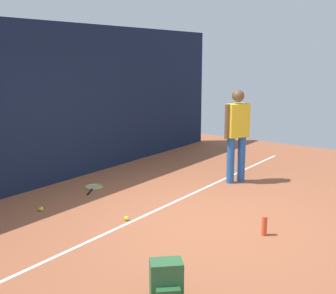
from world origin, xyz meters
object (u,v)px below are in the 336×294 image
object	(u,v)px
tennis_player	(237,130)
water_bottle	(264,226)
backpack	(167,285)
tennis_ball_near_player	(127,218)
tennis_racket	(94,187)
tennis_ball_by_fence	(41,209)

from	to	relation	value
tennis_player	water_bottle	distance (m)	2.57
backpack	tennis_ball_near_player	bearing A→B (deg)	97.50
backpack	water_bottle	world-z (taller)	backpack
tennis_racket	tennis_ball_near_player	xyz separation A→B (m)	(-0.82, -1.50, 0.02)
tennis_player	tennis_ball_near_player	bearing A→B (deg)	19.64
backpack	tennis_ball_by_fence	distance (m)	3.15
backpack	tennis_racket	bearing A→B (deg)	101.90
tennis_player	tennis_ball_near_player	distance (m)	2.82
tennis_player	tennis_racket	xyz separation A→B (m)	(-1.82, 1.84, -0.95)
tennis_player	backpack	distance (m)	4.31
tennis_player	tennis_racket	size ratio (longest dim) A/B	2.77
tennis_racket	backpack	size ratio (longest dim) A/B	1.39
tennis_player	water_bottle	size ratio (longest dim) A/B	6.63
tennis_racket	tennis_ball_near_player	distance (m)	1.71
tennis_player	water_bottle	xyz separation A→B (m)	(-1.96, -1.44, -0.84)
tennis_player	tennis_racket	distance (m)	2.76
backpack	tennis_ball_by_fence	xyz separation A→B (m)	(0.90, 3.01, -0.18)
tennis_player	backpack	bearing A→B (deg)	45.96
tennis_player	tennis_ball_by_fence	world-z (taller)	tennis_player
backpack	tennis_ball_near_player	size ratio (longest dim) A/B	6.67
tennis_racket	tennis_ball_by_fence	bearing A→B (deg)	157.03
tennis_player	water_bottle	bearing A→B (deg)	63.29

